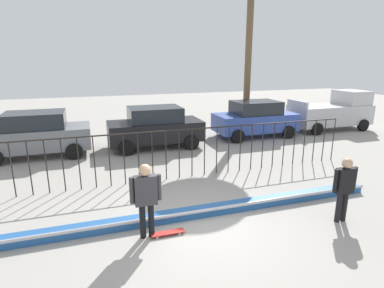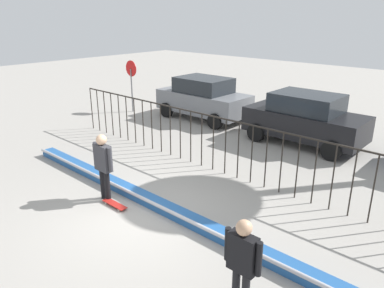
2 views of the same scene
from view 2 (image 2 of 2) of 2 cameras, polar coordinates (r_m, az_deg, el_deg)
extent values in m
plane|color=#9E9991|center=(9.16, -8.56, -11.09)|extent=(60.00, 60.00, 0.00)
cube|color=#235699|center=(9.47, -5.55, -9.11)|extent=(11.00, 0.36, 0.22)
cylinder|color=#B2B2B7|center=(9.31, -6.39, -8.89)|extent=(11.00, 0.09, 0.09)
cylinder|color=black|center=(16.09, -15.19, 5.31)|extent=(0.04, 0.04, 1.73)
cylinder|color=black|center=(15.70, -14.25, 5.05)|extent=(0.04, 0.04, 1.73)
cylinder|color=black|center=(15.33, -13.26, 4.79)|extent=(0.04, 0.04, 1.73)
cylinder|color=black|center=(14.96, -12.23, 4.50)|extent=(0.04, 0.04, 1.73)
cylinder|color=black|center=(14.59, -11.14, 4.20)|extent=(0.04, 0.04, 1.73)
cylinder|color=black|center=(14.23, -10.00, 3.89)|extent=(0.04, 0.04, 1.73)
cylinder|color=black|center=(13.88, -8.80, 3.55)|extent=(0.04, 0.04, 1.73)
cylinder|color=black|center=(13.53, -7.54, 3.20)|extent=(0.04, 0.04, 1.73)
cylinder|color=black|center=(13.19, -6.22, 2.83)|extent=(0.04, 0.04, 1.73)
cylinder|color=black|center=(12.86, -4.83, 2.43)|extent=(0.04, 0.04, 1.73)
cylinder|color=black|center=(12.54, -3.36, 2.02)|extent=(0.04, 0.04, 1.73)
cylinder|color=black|center=(12.22, -1.82, 1.58)|extent=(0.04, 0.04, 1.73)
cylinder|color=black|center=(11.92, -0.20, 1.11)|extent=(0.04, 0.04, 1.73)
cylinder|color=black|center=(11.63, 1.50, 0.63)|extent=(0.04, 0.04, 1.73)
cylinder|color=black|center=(11.35, 3.28, 0.11)|extent=(0.04, 0.04, 1.73)
cylinder|color=black|center=(11.08, 5.16, -0.43)|extent=(0.04, 0.04, 1.73)
cylinder|color=black|center=(10.82, 7.12, -0.99)|extent=(0.04, 0.04, 1.73)
cylinder|color=black|center=(10.58, 9.18, -1.58)|extent=(0.04, 0.04, 1.73)
cylinder|color=black|center=(10.36, 11.34, -2.19)|extent=(0.04, 0.04, 1.73)
cylinder|color=black|center=(10.15, 13.58, -2.83)|extent=(0.04, 0.04, 1.73)
cylinder|color=black|center=(9.96, 15.92, -3.49)|extent=(0.04, 0.04, 1.73)
cylinder|color=black|center=(9.78, 18.35, -4.16)|extent=(0.04, 0.04, 1.73)
cylinder|color=black|center=(9.63, 20.87, -4.86)|extent=(0.04, 0.04, 1.73)
cylinder|color=black|center=(9.50, 23.47, -5.56)|extent=(0.04, 0.04, 1.73)
cylinder|color=black|center=(9.39, 26.14, -6.27)|extent=(0.04, 0.04, 1.73)
cube|color=black|center=(10.82, 5.29, 3.79)|extent=(14.00, 0.04, 0.04)
cylinder|color=black|center=(10.00, -13.55, -5.98)|extent=(0.14, 0.14, 0.83)
cylinder|color=black|center=(9.85, -12.88, -6.34)|extent=(0.14, 0.14, 0.83)
cube|color=#333338|center=(9.63, -13.56, -2.07)|extent=(0.51, 0.22, 0.69)
sphere|color=tan|center=(9.47, -13.79, 0.63)|extent=(0.27, 0.27, 0.27)
cylinder|color=#333338|center=(9.86, -14.60, -1.42)|extent=(0.11, 0.11, 0.62)
cylinder|color=#333338|center=(9.38, -12.50, -2.34)|extent=(0.11, 0.11, 0.62)
cube|color=#A51E19|center=(9.70, -11.83, -9.03)|extent=(0.80, 0.20, 0.02)
cylinder|color=silver|center=(9.56, -10.47, -9.62)|extent=(0.05, 0.03, 0.05)
cylinder|color=silver|center=(9.49, -11.19, -9.93)|extent=(0.05, 0.03, 0.05)
cylinder|color=silver|center=(9.95, -12.40, -8.54)|extent=(0.05, 0.03, 0.05)
cylinder|color=silver|center=(9.88, -13.11, -8.82)|extent=(0.05, 0.03, 0.05)
cylinder|color=black|center=(6.53, 6.77, -21.13)|extent=(0.13, 0.13, 0.79)
cube|color=black|center=(6.04, 7.81, -16.30)|extent=(0.48, 0.21, 0.65)
sphere|color=tan|center=(5.79, 8.02, -12.65)|extent=(0.26, 0.26, 0.26)
cylinder|color=black|center=(6.16, 5.52, -15.04)|extent=(0.10, 0.10, 0.58)
cylinder|color=black|center=(5.90, 10.25, -17.04)|extent=(0.10, 0.10, 0.58)
cube|color=slate|center=(17.07, 1.75, 6.51)|extent=(4.30, 1.90, 0.90)
cube|color=#1E2328|center=(16.91, 1.78, 9.09)|extent=(2.37, 1.71, 0.66)
cylinder|color=black|center=(17.05, 7.58, 4.78)|extent=(0.68, 0.22, 0.68)
cylinder|color=black|center=(15.57, 3.56, 3.49)|extent=(0.68, 0.22, 0.68)
cylinder|color=black|center=(18.80, 0.22, 6.34)|extent=(0.68, 0.22, 0.68)
cylinder|color=black|center=(17.47, -3.96, 5.27)|extent=(0.68, 0.22, 0.68)
cube|color=black|center=(14.28, 16.93, 3.06)|extent=(4.30, 1.90, 0.90)
cube|color=#1E2328|center=(14.09, 17.24, 6.10)|extent=(2.37, 1.71, 0.66)
cylinder|color=black|center=(14.76, 23.46, 0.96)|extent=(0.68, 0.22, 0.68)
cylinder|color=black|center=(13.05, 20.65, -0.98)|extent=(0.68, 0.22, 0.68)
cylinder|color=black|center=(15.85, 13.55, 3.27)|extent=(0.68, 0.22, 0.68)
cylinder|color=black|center=(14.27, 9.82, 1.73)|extent=(0.68, 0.22, 0.68)
cylinder|color=slate|center=(18.50, -9.23, 8.12)|extent=(0.07, 0.07, 2.10)
cylinder|color=red|center=(18.34, -9.37, 11.41)|extent=(0.76, 0.02, 0.76)
camera|label=1|loc=(8.73, -58.84, 6.33)|focal=29.38mm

